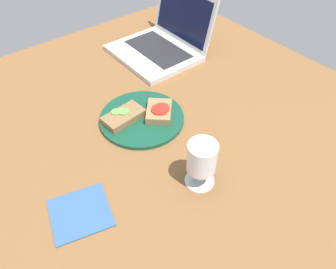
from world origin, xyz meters
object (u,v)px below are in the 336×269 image
sandwich_with_cucumber (123,116)px  laptop (162,42)px  plate (142,118)px  napkin (80,213)px  wine_glass (202,159)px  sandwich_with_tomato (159,111)px

sandwich_with_cucumber → laptop: 40.65cm
laptop → plate: bearing=-46.7°
sandwich_with_cucumber → napkin: size_ratio=0.95×
wine_glass → napkin: size_ratio=0.97×
sandwich_with_tomato → wine_glass: size_ratio=0.93×
sandwich_with_tomato → napkin: (14.54, -33.71, -2.29)cm
sandwich_with_tomato → napkin: 36.79cm
plate → wine_glass: (27.14, -2.03, 7.78)cm
sandwich_with_cucumber → napkin: 31.26cm
plate → sandwich_with_tomato: 5.59cm
laptop → wine_glass: bearing=-29.4°
wine_glass → plate: bearing=175.7°
sandwich_with_tomato → sandwich_with_cucumber: bearing=-117.6°
sandwich_with_tomato → napkin: bearing=-66.7°
sandwich_with_cucumber → napkin: (19.38, -24.45, -2.04)cm
laptop → napkin: bearing=-52.8°
wine_glass → laptop: laptop is taller
wine_glass → sandwich_with_tomato: bearing=164.9°
plate → sandwich_with_cucumber: 5.47cm
sandwich_with_cucumber → laptop: laptop is taller
sandwich_with_tomato → sandwich_with_cucumber: (-4.84, -9.27, -0.25)cm
plate → napkin: plate is taller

